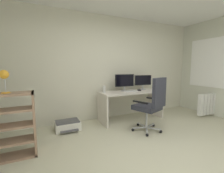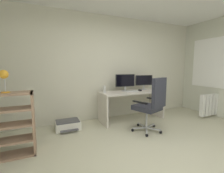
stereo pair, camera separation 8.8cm
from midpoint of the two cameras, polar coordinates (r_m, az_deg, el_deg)
ground_plane at (r=2.66m, az=20.06°, el=-24.18°), size 5.51×4.46×0.02m
wall_back at (r=4.21m, az=-1.37°, el=6.65°), size 5.51×0.10×2.64m
window_pane at (r=5.15m, az=34.44°, el=7.04°), size 0.01×1.46×1.27m
window_frame at (r=5.15m, az=34.40°, el=7.04°), size 0.02×1.54×1.35m
desk at (r=4.10m, az=7.68°, el=-4.23°), size 1.62×0.65×0.74m
monitor_main at (r=4.06m, az=5.38°, el=1.93°), size 0.52×0.18×0.43m
monitor_secondary at (r=4.37m, az=11.95°, el=1.95°), size 0.49×0.18×0.39m
keyboard at (r=4.00m, az=7.51°, el=-1.68°), size 0.35×0.15×0.02m
computer_mouse at (r=4.16m, az=10.56°, el=-1.31°), size 0.08×0.11×0.03m
desktop_speaker at (r=3.78m, az=-2.09°, el=-0.99°), size 0.07×0.07×0.17m
office_chair at (r=3.36m, az=14.73°, el=-5.77°), size 0.63×0.69×1.14m
desk_lamp at (r=2.71m, az=-33.53°, el=3.16°), size 0.13×0.13×0.33m
printer at (r=3.67m, az=-14.91°, el=-13.17°), size 0.52×0.44×0.20m
radiator at (r=5.17m, az=33.02°, el=-5.31°), size 0.99×0.10×0.57m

